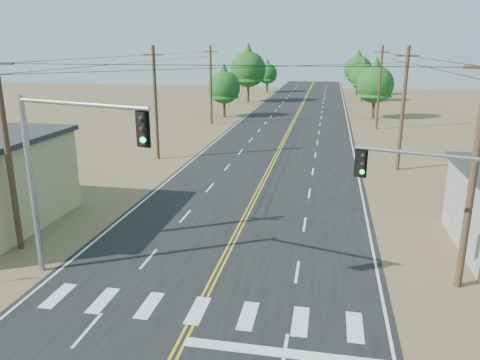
# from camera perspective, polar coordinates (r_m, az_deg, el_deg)

# --- Properties ---
(road) EXTENTS (15.00, 200.00, 0.02)m
(road) POSITION_cam_1_polar(r_m,az_deg,el_deg) (39.14, 3.59, 1.30)
(road) COLOR black
(road) RESTS_ON ground
(utility_pole_left_near) EXTENTS (1.80, 0.30, 10.00)m
(utility_pole_left_near) POSITION_cam_1_polar(r_m,az_deg,el_deg) (25.22, -26.48, 3.23)
(utility_pole_left_near) COLOR #4C3826
(utility_pole_left_near) RESTS_ON ground
(utility_pole_left_mid) EXTENTS (1.80, 0.30, 10.00)m
(utility_pole_left_mid) POSITION_cam_1_polar(r_m,az_deg,el_deg) (42.64, -10.25, 9.29)
(utility_pole_left_mid) COLOR #4C3826
(utility_pole_left_mid) RESTS_ON ground
(utility_pole_left_far) EXTENTS (1.80, 0.30, 10.00)m
(utility_pole_left_far) POSITION_cam_1_polar(r_m,az_deg,el_deg) (61.65, -3.56, 11.55)
(utility_pole_left_far) COLOR #4C3826
(utility_pole_left_far) RESTS_ON ground
(utility_pole_right_near) EXTENTS (1.80, 0.30, 10.00)m
(utility_pole_right_near) POSITION_cam_1_polar(r_m,az_deg,el_deg) (20.99, 26.62, 0.90)
(utility_pole_right_near) COLOR #4C3826
(utility_pole_right_near) RESTS_ON ground
(utility_pole_right_mid) EXTENTS (1.80, 0.30, 10.00)m
(utility_pole_right_mid) POSITION_cam_1_polar(r_m,az_deg,el_deg) (40.29, 19.25, 8.27)
(utility_pole_right_mid) COLOR #4C3826
(utility_pole_right_mid) RESTS_ON ground
(utility_pole_right_far) EXTENTS (1.80, 0.30, 10.00)m
(utility_pole_right_far) POSITION_cam_1_polar(r_m,az_deg,el_deg) (60.04, 16.63, 10.80)
(utility_pole_right_far) COLOR #4C3826
(utility_pole_right_far) RESTS_ON ground
(signal_mast_left) EXTENTS (6.53, 2.17, 8.05)m
(signal_mast_left) POSITION_cam_1_polar(r_m,az_deg,el_deg) (20.65, -21.05, 2.28)
(signal_mast_left) COLOR gray
(signal_mast_left) RESTS_ON ground
(signal_mast_right) EXTENTS (5.43, 1.74, 6.47)m
(signal_mast_right) POSITION_cam_1_polar(r_m,az_deg,el_deg) (18.31, 25.40, -3.37)
(signal_mast_right) COLOR gray
(signal_mast_right) RESTS_ON ground
(tree_left_near) EXTENTS (4.61, 4.61, 7.68)m
(tree_left_near) POSITION_cam_1_polar(r_m,az_deg,el_deg) (67.69, -1.96, 11.63)
(tree_left_near) COLOR #3F2D1E
(tree_left_near) RESTS_ON ground
(tree_left_mid) EXTENTS (6.32, 6.32, 10.54)m
(tree_left_mid) POSITION_cam_1_polar(r_m,az_deg,el_deg) (86.12, 1.01, 13.76)
(tree_left_mid) COLOR #3F2D1E
(tree_left_mid) RESTS_ON ground
(tree_left_far) EXTENTS (4.37, 4.37, 7.28)m
(tree_left_far) POSITION_cam_1_polar(r_m,az_deg,el_deg) (104.37, 3.33, 13.06)
(tree_left_far) COLOR #3F2D1E
(tree_left_far) RESTS_ON ground
(tree_right_near) EXTENTS (5.13, 5.13, 8.54)m
(tree_right_near) POSITION_cam_1_polar(r_m,az_deg,el_deg) (68.89, 16.18, 11.53)
(tree_right_near) COLOR #3F2D1E
(tree_right_near) RESTS_ON ground
(tree_right_mid) EXTENTS (4.84, 4.84, 8.07)m
(tree_right_mid) POSITION_cam_1_polar(r_m,az_deg,el_deg) (90.42, 14.79, 12.40)
(tree_right_mid) COLOR #3F2D1E
(tree_right_mid) RESTS_ON ground
(tree_right_far) EXTENTS (5.58, 5.58, 9.30)m
(tree_right_far) POSITION_cam_1_polar(r_m,az_deg,el_deg) (101.33, 14.21, 13.22)
(tree_right_far) COLOR #3F2D1E
(tree_right_far) RESTS_ON ground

